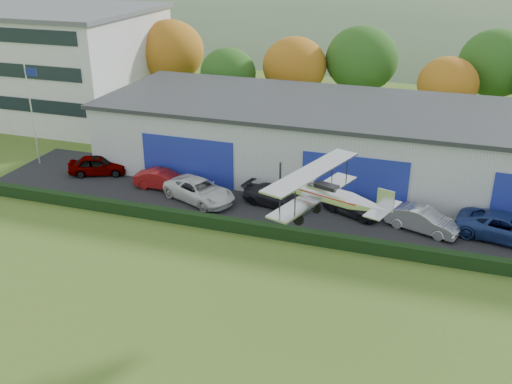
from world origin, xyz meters
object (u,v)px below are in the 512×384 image
(car_2, at_px, (200,191))
(biplane, at_px, (328,193))
(hangar, at_px, (369,142))
(car_5, at_px, (423,220))
(office_block, at_px, (48,61))
(car_3, at_px, (276,196))
(flagpole, at_px, (32,106))
(car_4, at_px, (352,205))
(car_6, at_px, (506,228))
(car_1, at_px, (163,180))
(car_0, at_px, (98,165))

(car_2, xyz_separation_m, biplane, (10.62, -9.30, 5.24))
(hangar, height_order, biplane, biplane)
(hangar, bearing_deg, car_2, -140.16)
(car_5, bearing_deg, car_2, 109.23)
(car_2, bearing_deg, office_block, 79.03)
(car_2, distance_m, car_3, 5.22)
(car_2, height_order, biplane, biplane)
(biplane, bearing_deg, flagpole, 173.51)
(car_4, bearing_deg, car_2, 120.98)
(hangar, height_order, car_4, hangar)
(office_block, bearing_deg, car_6, -19.17)
(car_1, relative_size, car_4, 1.02)
(office_block, relative_size, car_6, 3.64)
(hangar, bearing_deg, car_4, -88.51)
(car_1, height_order, car_6, car_6)
(hangar, xyz_separation_m, car_6, (9.45, -7.73, -1.82))
(hangar, relative_size, car_0, 9.36)
(hangar, height_order, car_0, hangar)
(flagpole, distance_m, car_4, 25.43)
(flagpole, relative_size, car_3, 1.76)
(hangar, relative_size, office_block, 1.97)
(car_2, height_order, car_5, car_2)
(car_3, bearing_deg, car_5, -82.91)
(car_5, distance_m, car_6, 4.78)
(car_5, bearing_deg, car_0, 104.03)
(office_block, xyz_separation_m, car_6, (42.45, -14.75, -4.38))
(office_block, bearing_deg, hangar, -12.01)
(car_6, relative_size, biplane, 0.85)
(car_3, distance_m, car_4, 5.13)
(office_block, relative_size, car_5, 4.63)
(car_0, xyz_separation_m, car_3, (14.38, -1.06, -0.08))
(biplane, bearing_deg, office_block, 161.87)
(flagpole, bearing_deg, car_3, -4.24)
(car_3, relative_size, car_4, 1.14)
(hangar, bearing_deg, car_3, -123.50)
(car_2, bearing_deg, car_1, 94.40)
(hangar, bearing_deg, car_6, -39.31)
(biplane, bearing_deg, car_3, 136.41)
(office_block, height_order, car_3, office_block)
(office_block, xyz_separation_m, biplane, (33.55, -24.73, 0.82))
(car_0, distance_m, car_2, 9.46)
(office_block, height_order, car_2, office_block)
(flagpole, distance_m, car_0, 6.87)
(hangar, bearing_deg, car_1, -151.49)
(office_block, relative_size, car_2, 3.87)
(car_0, xyz_separation_m, car_2, (9.24, -2.01, 0.00))
(flagpole, height_order, car_3, flagpole)
(biplane, bearing_deg, hangar, 110.04)
(car_0, distance_m, car_6, 28.79)
(hangar, distance_m, flagpole, 25.68)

